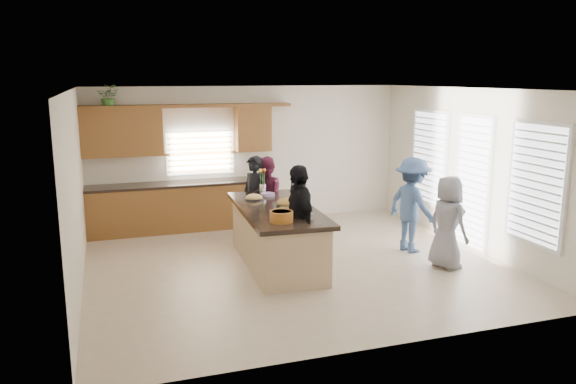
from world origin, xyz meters
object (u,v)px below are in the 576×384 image
object	(u,v)px
woman_left_back	(254,200)
woman_right_front	(448,222)
salad_bowl	(281,216)
island	(277,237)
woman_left_front	(299,222)
woman_left_mid	(265,199)
woman_right_back	(412,205)

from	to	relation	value
woman_left_back	woman_right_front	size ratio (longest dim) A/B	1.07
salad_bowl	woman_right_front	size ratio (longest dim) A/B	0.23
island	woman_right_front	distance (m)	2.71
island	woman_left_front	size ratio (longest dim) A/B	1.59
woman_left_back	woman_left_front	distance (m)	2.01
salad_bowl	woman_right_front	xyz separation A→B (m)	(2.71, -0.10, -0.30)
woman_left_mid	woman_left_front	world-z (taller)	woman_left_front
woman_left_mid	woman_right_back	size ratio (longest dim) A/B	0.95
salad_bowl	woman_right_back	world-z (taller)	woman_right_back
salad_bowl	woman_right_back	size ratio (longest dim) A/B	0.20
island	salad_bowl	world-z (taller)	salad_bowl
woman_left_back	woman_right_front	distance (m)	3.43
woman_left_front	woman_right_back	size ratio (longest dim) A/B	1.05
woman_right_back	woman_right_front	world-z (taller)	woman_right_back
woman_left_back	woman_left_front	xyz separation A→B (m)	(0.15, -2.00, 0.07)
woman_left_back	woman_left_mid	distance (m)	0.22
woman_right_back	woman_left_front	bearing A→B (deg)	92.04
woman_left_back	woman_right_front	xyz separation A→B (m)	(2.52, -2.32, -0.06)
salad_bowl	island	bearing A→B (deg)	77.04
woman_right_back	woman_right_front	xyz separation A→B (m)	(0.08, -0.94, -0.08)
woman_left_front	woman_right_back	distance (m)	2.37
woman_left_mid	woman_right_front	distance (m)	3.31
woman_left_back	woman_right_front	world-z (taller)	woman_left_back
woman_left_front	woman_right_front	world-z (taller)	woman_left_front
woman_left_front	woman_right_back	bearing A→B (deg)	106.81
island	woman_left_front	xyz separation A→B (m)	(0.13, -0.67, 0.41)
woman_left_front	island	bearing A→B (deg)	-167.01
woman_left_front	woman_right_back	xyz separation A→B (m)	(2.29, 0.62, -0.04)
salad_bowl	woman_left_front	world-z (taller)	woman_left_front
woman_left_mid	woman_right_back	bearing A→B (deg)	66.79
woman_left_back	woman_left_mid	size ratio (longest dim) A/B	1.02
woman_right_front	island	bearing A→B (deg)	57.35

